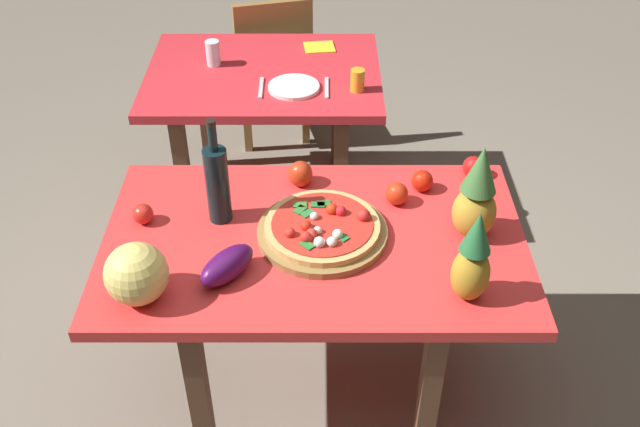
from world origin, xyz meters
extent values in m
plane|color=gray|center=(0.00, 0.00, 0.00)|extent=(10.00, 10.00, 0.00)
cube|color=#553423|center=(-0.36, -0.36, 0.35)|extent=(0.06, 0.06, 0.70)
cube|color=#553423|center=(0.36, -0.36, 0.35)|extent=(0.06, 0.06, 0.70)
cube|color=#553423|center=(-0.36, 0.36, 0.35)|extent=(0.06, 0.06, 0.70)
cube|color=#553423|center=(0.36, 0.36, 0.35)|extent=(0.06, 0.06, 0.70)
cube|color=red|center=(0.00, 0.00, 0.72)|extent=(1.35, 0.81, 0.04)
cube|color=#553423|center=(-0.58, 0.80, 0.35)|extent=(0.06, 0.06, 0.70)
cube|color=#553423|center=(0.11, 0.80, 0.35)|extent=(0.06, 0.06, 0.70)
cube|color=#553423|center=(-0.58, 1.49, 0.35)|extent=(0.06, 0.06, 0.70)
cube|color=#553423|center=(0.11, 1.49, 0.35)|extent=(0.06, 0.06, 0.70)
cube|color=red|center=(-0.23, 1.14, 0.72)|extent=(1.04, 0.79, 0.04)
cube|color=olive|center=(-0.14, 2.04, 0.21)|extent=(0.04, 0.04, 0.41)
cube|color=olive|center=(-0.46, 1.96, 0.21)|extent=(0.04, 0.04, 0.41)
cube|color=olive|center=(-0.06, 1.72, 0.21)|extent=(0.04, 0.04, 0.41)
cube|color=olive|center=(-0.38, 1.64, 0.21)|extent=(0.04, 0.04, 0.41)
cube|color=olive|center=(-0.26, 1.84, 0.43)|extent=(0.49, 0.49, 0.04)
cube|color=olive|center=(-0.22, 1.66, 0.65)|extent=(0.40, 0.14, 0.40)
cylinder|color=olive|center=(0.03, 0.01, 0.75)|extent=(0.42, 0.42, 0.02)
cylinder|color=#DFA35D|center=(0.03, 0.01, 0.78)|extent=(0.37, 0.37, 0.02)
cylinder|color=red|center=(0.03, 0.01, 0.79)|extent=(0.32, 0.32, 0.00)
sphere|color=red|center=(-0.02, -0.02, 0.80)|extent=(0.04, 0.04, 0.04)
sphere|color=red|center=(-0.02, -0.07, 0.80)|extent=(0.04, 0.04, 0.04)
sphere|color=red|center=(-0.01, -0.06, 0.80)|extent=(0.04, 0.04, 0.04)
sphere|color=red|center=(0.09, 0.06, 0.80)|extent=(0.04, 0.04, 0.04)
sphere|color=red|center=(0.16, 0.03, 0.80)|extent=(0.04, 0.04, 0.04)
sphere|color=red|center=(0.06, 0.07, 0.80)|extent=(0.04, 0.04, 0.04)
sphere|color=red|center=(-0.07, -0.05, 0.80)|extent=(0.03, 0.03, 0.03)
cube|color=#397E2B|center=(-0.05, 0.10, 0.79)|extent=(0.04, 0.03, 0.00)
cube|color=#367433|center=(-0.05, 0.07, 0.79)|extent=(0.05, 0.05, 0.00)
cube|color=#2F7635|center=(-0.02, 0.06, 0.79)|extent=(0.05, 0.05, 0.00)
cube|color=#23762A|center=(0.03, 0.11, 0.79)|extent=(0.05, 0.03, 0.00)
cube|color=#29752F|center=(-0.02, -0.10, 0.79)|extent=(0.05, 0.05, 0.00)
cube|color=#267437|center=(0.09, -0.06, 0.79)|extent=(0.05, 0.05, 0.00)
cube|color=#246F31|center=(0.01, 0.10, 0.79)|extent=(0.05, 0.03, 0.00)
sphere|color=white|center=(0.01, -0.04, 0.80)|extent=(0.03, 0.03, 0.03)
sphere|color=white|center=(0.07, -0.06, 0.80)|extent=(0.03, 0.03, 0.03)
sphere|color=white|center=(0.00, 0.03, 0.80)|extent=(0.03, 0.03, 0.03)
sphere|color=white|center=(0.02, -0.10, 0.80)|extent=(0.04, 0.04, 0.04)
sphere|color=white|center=(0.05, -0.09, 0.80)|extent=(0.03, 0.03, 0.03)
cylinder|color=black|center=(-0.31, 0.10, 0.87)|extent=(0.08, 0.08, 0.27)
cylinder|color=black|center=(-0.31, 0.10, 1.05)|extent=(0.03, 0.03, 0.09)
cylinder|color=black|center=(-0.31, 0.10, 1.10)|extent=(0.03, 0.03, 0.02)
ellipsoid|color=#AE8625|center=(0.44, -0.27, 0.83)|extent=(0.11, 0.11, 0.18)
cone|color=#266838|center=(0.44, -0.27, 0.98)|extent=(0.09, 0.09, 0.13)
ellipsoid|color=#AB8B2B|center=(0.50, 0.02, 0.83)|extent=(0.14, 0.14, 0.17)
cone|color=#3C7037|center=(0.50, 0.02, 0.99)|extent=(0.11, 0.11, 0.16)
sphere|color=#DDCA68|center=(-0.50, -0.27, 0.83)|extent=(0.18, 0.18, 0.18)
ellipsoid|color=red|center=(-0.05, 0.29, 0.78)|extent=(0.08, 0.08, 0.09)
ellipsoid|color=#45104D|center=(-0.26, -0.18, 0.78)|extent=(0.20, 0.21, 0.09)
sphere|color=red|center=(0.56, 0.34, 0.78)|extent=(0.08, 0.08, 0.08)
sphere|color=red|center=(0.37, 0.26, 0.78)|extent=(0.08, 0.08, 0.08)
sphere|color=red|center=(0.28, 0.18, 0.78)|extent=(0.08, 0.08, 0.08)
sphere|color=red|center=(-0.56, 0.08, 0.77)|extent=(0.07, 0.07, 0.07)
cylinder|color=gold|center=(0.18, 0.97, 0.79)|extent=(0.06, 0.06, 0.10)
cylinder|color=silver|center=(-0.46, 1.21, 0.80)|extent=(0.06, 0.06, 0.11)
cylinder|color=white|center=(-0.09, 0.98, 0.75)|extent=(0.22, 0.22, 0.02)
cube|color=silver|center=(-0.23, 0.98, 0.74)|extent=(0.02, 0.18, 0.01)
cube|color=silver|center=(0.05, 0.98, 0.74)|extent=(0.02, 0.18, 0.01)
cube|color=yellow|center=(0.02, 1.38, 0.74)|extent=(0.15, 0.14, 0.01)
camera|label=1|loc=(0.02, -1.74, 2.22)|focal=40.21mm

